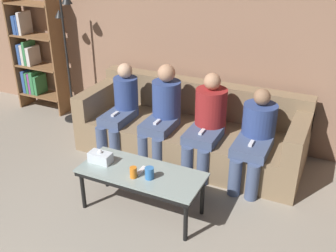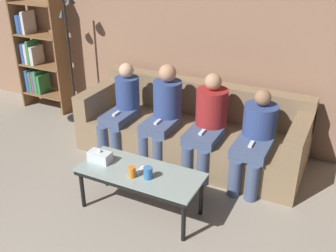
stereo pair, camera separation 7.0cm
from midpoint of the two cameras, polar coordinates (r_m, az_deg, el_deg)
The scene contains 13 objects.
wall_back at distance 4.81m, azimuth 6.92°, elevation 12.69°, with size 12.00×0.06×2.60m.
couch at distance 4.67m, azimuth 3.94°, elevation -0.79°, with size 2.62×0.96×0.82m.
coffee_table at distance 3.67m, azimuth -3.50°, elevation -7.18°, with size 1.17×0.50×0.44m.
cup_near_left at distance 3.55m, azimuth -4.67°, elevation -6.67°, with size 0.07×0.07×0.10m.
cup_near_right at distance 3.52m, azimuth -2.34°, elevation -6.82°, with size 0.08×0.08×0.11m.
tissue_box at distance 3.82m, azimuth -9.34°, elevation -4.40°, with size 0.22×0.12×0.13m.
game_remote at distance 3.64m, azimuth -3.52°, elevation -6.47°, with size 0.04×0.15×0.02m.
bookshelf at distance 6.11m, azimuth -18.04°, elevation 9.80°, with size 0.77×0.32×1.77m.
standing_lamp at distance 5.46m, azimuth -13.70°, elevation 11.25°, with size 0.31×0.26×1.73m.
seated_person_left_end at distance 4.72m, azimuth -6.20°, elevation 2.77°, with size 0.31×0.65×1.05m.
seated_person_mid_left at distance 4.48m, azimuth -0.16°, elevation 2.18°, with size 0.33×0.64×1.11m.
seated_person_mid_right at distance 4.29m, azimuth 6.29°, elevation 0.74°, with size 0.35×0.67×1.09m.
seated_person_right_end at distance 4.16m, azimuth 13.11°, elevation -1.34°, with size 0.35×0.72×1.00m.
Camera 2 is at (1.59, -0.81, 2.42)m, focal length 42.00 mm.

